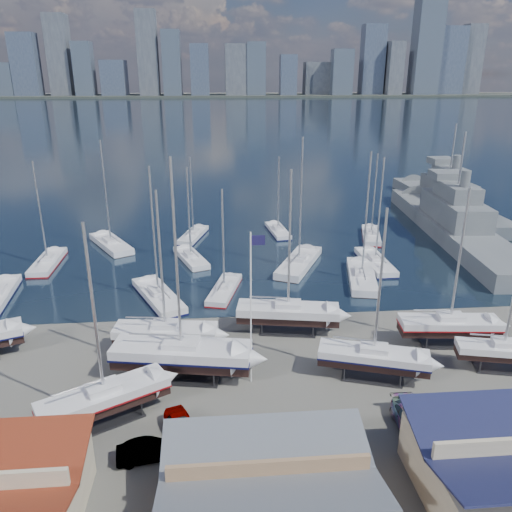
{
  "coord_description": "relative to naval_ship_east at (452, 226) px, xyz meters",
  "views": [
    {
      "loc": [
        -2.66,
        -48.46,
        24.74
      ],
      "look_at": [
        2.13,
        8.0,
        4.03
      ],
      "focal_mm": 35.0,
      "sensor_mm": 36.0,
      "label": 1
    }
  ],
  "objects": [
    {
      "name": "far_shore",
      "position": [
        -35.6,
        533.97,
        -0.56
      ],
      "size": [
        1400.0,
        80.0,
        2.2
      ],
      "primitive_type": "cube",
      "color": "#2D332D",
      "rests_on": "ground"
    },
    {
      "name": "sailboat_cradle_1",
      "position": [
        -46.88,
        -42.4,
        0.39
      ],
      "size": [
        9.78,
        7.07,
        15.67
      ],
      "rotation": [
        0.0,
        0.0,
        0.51
      ],
      "color": "#2D2D33",
      "rests_on": "ground"
    },
    {
      "name": "sailboat_cradle_2",
      "position": [
        -43.18,
        -32.78,
        0.39
      ],
      "size": [
        9.8,
        3.83,
        15.61
      ],
      "rotation": [
        0.0,
        0.0,
        -0.12
      ],
      "color": "#2D2D33",
      "rests_on": "ground"
    },
    {
      "name": "sailboat_moored_8",
      "position": [
        -28.0,
        3.59,
        -1.36
      ],
      "size": [
        3.5,
        9.03,
        13.15
      ],
      "rotation": [
        0.0,
        0.0,
        1.69
      ],
      "color": "black",
      "rests_on": "water"
    },
    {
      "name": "sailboat_moored_1",
      "position": [
        -61.36,
        -8.35,
        -1.36
      ],
      "size": [
        2.94,
        10.06,
        14.98
      ],
      "rotation": [
        0.0,
        0.0,
        1.58
      ],
      "color": "black",
      "rests_on": "water"
    },
    {
      "name": "shed_grey",
      "position": [
        -35.6,
        -52.03,
        0.48
      ],
      "size": [
        12.6,
        8.4,
        4.17
      ],
      "color": "#8C6B4C",
      "rests_on": "ground"
    },
    {
      "name": "sailboat_cradle_3",
      "position": [
        -41.45,
        -36.98,
        0.56
      ],
      "size": [
        12.32,
        5.4,
        19.02
      ],
      "rotation": [
        0.0,
        0.0,
        -0.18
      ],
      "color": "#2D2D33",
      "rests_on": "ground"
    },
    {
      "name": "car_d",
      "position": [
        -24.29,
        -45.29,
        -0.92
      ],
      "size": [
        2.2,
        5.15,
        1.48
      ],
      "primitive_type": "imported",
      "rotation": [
        0.0,
        0.0,
        -0.02
      ],
      "color": "gray",
      "rests_on": "ground"
    },
    {
      "name": "ground",
      "position": [
        -35.6,
        -36.03,
        -1.66
      ],
      "size": [
        1400.0,
        1400.0,
        0.0
      ],
      "primitive_type": "plane",
      "color": "#605E59",
      "rests_on": "ground"
    },
    {
      "name": "sailboat_moored_7",
      "position": [
        -27.06,
        -11.77,
        -1.34
      ],
      "size": [
        8.24,
        12.33,
        18.2
      ],
      "rotation": [
        0.0,
        0.0,
        1.12
      ],
      "color": "black",
      "rests_on": "water"
    },
    {
      "name": "sailboat_moored_10",
      "position": [
        -16.54,
        -12.16,
        -1.36
      ],
      "size": [
        3.14,
        10.44,
        15.51
      ],
      "rotation": [
        0.0,
        0.0,
        1.59
      ],
      "color": "black",
      "rests_on": "water"
    },
    {
      "name": "water",
      "position": [
        -35.6,
        273.97,
        -1.81
      ],
      "size": [
        1400.0,
        600.0,
        0.4
      ],
      "primitive_type": "cube",
      "color": "#1A293B",
      "rests_on": "ground"
    },
    {
      "name": "skyline",
      "position": [
        -43.43,
        527.73,
        37.43
      ],
      "size": [
        639.14,
        43.8,
        107.69
      ],
      "color": "#475166",
      "rests_on": "far_shore"
    },
    {
      "name": "car_a",
      "position": [
        -41.08,
        -44.71,
        -0.88
      ],
      "size": [
        3.3,
        4.97,
        1.57
      ],
      "primitive_type": "imported",
      "rotation": [
        0.0,
        0.0,
        0.34
      ],
      "color": "gray",
      "rests_on": "ground"
    },
    {
      "name": "sailboat_moored_3",
      "position": [
        -45.11,
        -20.97,
        -1.36
      ],
      "size": [
        7.35,
        11.22,
        16.36
      ],
      "rotation": [
        0.0,
        0.0,
        2.0
      ],
      "color": "black",
      "rests_on": "water"
    },
    {
      "name": "car_c",
      "position": [
        -34.3,
        -47.08,
        -0.87
      ],
      "size": [
        4.54,
        6.26,
        1.58
      ],
      "primitive_type": "imported",
      "rotation": [
        0.0,
        0.0,
        0.38
      ],
      "color": "gray",
      "rests_on": "ground"
    },
    {
      "name": "sailboat_cradle_6",
      "position": [
        -16.09,
        -33.49,
        0.38
      ],
      "size": [
        9.75,
        3.57,
        15.47
      ],
      "rotation": [
        0.0,
        0.0,
        -0.09
      ],
      "color": "#2D2D33",
      "rests_on": "ground"
    },
    {
      "name": "sailboat_moored_4",
      "position": [
        -41.82,
        -8.24,
        -1.34
      ],
      "size": [
        5.54,
        9.47,
        13.81
      ],
      "rotation": [
        0.0,
        0.0,
        1.92
      ],
      "color": "black",
      "rests_on": "water"
    },
    {
      "name": "sailboat_moored_11",
      "position": [
        -13.45,
        -0.25,
        -1.36
      ],
      "size": [
        4.88,
        9.82,
        14.14
      ],
      "rotation": [
        0.0,
        0.0,
        1.32
      ],
      "color": "black",
      "rests_on": "water"
    },
    {
      "name": "sailboat_cradle_7",
      "position": [
        -13.41,
        -38.26,
        0.26
      ],
      "size": [
        8.11,
        3.91,
        13.0
      ],
      "rotation": [
        0.0,
        0.0,
        -0.23
      ],
      "color": "#2D2D33",
      "rests_on": "ground"
    },
    {
      "name": "flagpole",
      "position": [
        -35.5,
        -38.19,
        6.14
      ],
      "size": [
        1.18,
        0.12,
        13.38
      ],
      "color": "white",
      "rests_on": "ground"
    },
    {
      "name": "sailboat_cradle_5",
      "position": [
        -25.16,
        -38.52,
        0.36
      ],
      "size": [
        9.69,
        5.33,
        15.16
      ],
      "rotation": [
        0.0,
        0.0,
        -0.31
      ],
      "color": "#2D2D33",
      "rests_on": "ground"
    },
    {
      "name": "sailboat_moored_6",
      "position": [
        -37.42,
        -19.64,
        -1.36
      ],
      "size": [
        4.72,
        9.22,
        13.27
      ],
      "rotation": [
        0.0,
        0.0,
        1.31
      ],
      "color": "black",
      "rests_on": "water"
    },
    {
      "name": "sailboat_moored_2",
      "position": [
        -54.13,
        -1.3,
        -1.34
      ],
      "size": [
        8.24,
        11.18,
        16.77
      ],
      "rotation": [
        0.0,
        0.0,
        2.09
      ],
      "color": "black",
      "rests_on": "water"
    },
    {
      "name": "naval_ship_west",
      "position": [
        6.51,
        16.55,
        0.0
      ],
      "size": [
        7.09,
        40.38,
        17.63
      ],
      "rotation": [
        0.0,
        0.0,
        1.59
      ],
      "color": "#5A5E63",
      "rests_on": "water"
    },
    {
      "name": "naval_ship_east",
      "position": [
        0.0,
        0.0,
        0.0
      ],
      "size": [
        10.89,
        46.81,
        18.17
      ],
      "rotation": [
        0.0,
        0.0,
        1.5
      ],
      "color": "#5A5E63",
      "rests_on": "water"
    },
    {
      "name": "sailboat_moored_9",
      "position": [
        -19.91,
        -17.21,
        -1.34
      ],
      "size": [
        5.38,
        11.72,
        17.08
      ],
      "rotation": [
        0.0,
        0.0,
        1.37
      ],
      "color": "black",
      "rests_on": "water"
    },
    {
      "name": "sailboat_cradle_4",
      "position": [
        -31.22,
        -29.66,
        0.44
      ],
      "size": [
        10.54,
        4.58,
        16.6
      ],
      "rotation": [
        0.0,
        0.0,
        -0.17
      ],
      "color": "#2D2D33",
      "rests_on": "ground"
    },
    {
      "name": "car_b",
      "position": [
        -43.27,
        -46.73,
        -0.97
      ],
      "size": [
        4.42,
        2.16,
        1.39
      ],
      "primitive_type": "imported",
      "rotation": [
        0.0,
        0.0,
        1.74
      ],
      "color": "gray",
      "rests_on": "ground"
    },
    {
      "name": "sailboat_moored_5",
      "position": [
        -41.84,
        2.32,
        -1.36
      ],
      "size": [
        4.92,
        9.4,
        13.54
      ],
      "rotation": [
        0.0,
        0.0,
        1.29
      ],
      "color": "black",
      "rests_on": "water"
    }
  ]
}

